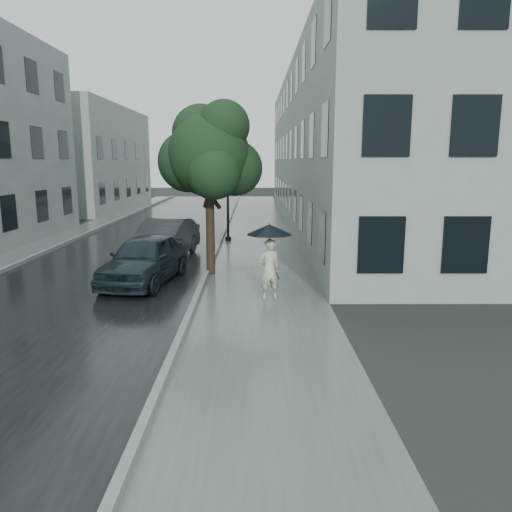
{
  "coord_description": "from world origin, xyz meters",
  "views": [
    {
      "loc": [
        -0.01,
        -11.27,
        3.75
      ],
      "look_at": [
        0.05,
        1.53,
        1.3
      ],
      "focal_mm": 35.0,
      "sensor_mm": 36.0,
      "label": 1
    }
  ],
  "objects_px": {
    "pedestrian": "(269,269)",
    "lamp_post": "(224,172)",
    "car_near": "(145,259)",
    "car_far": "(165,239)",
    "street_tree": "(209,154)"
  },
  "relations": [
    {
      "from": "car_near",
      "to": "car_far",
      "type": "height_order",
      "value": "car_near"
    },
    {
      "from": "lamp_post",
      "to": "street_tree",
      "type": "bearing_deg",
      "value": -107.65
    },
    {
      "from": "pedestrian",
      "to": "lamp_post",
      "type": "distance_m",
      "value": 10.58
    },
    {
      "from": "street_tree",
      "to": "lamp_post",
      "type": "height_order",
      "value": "lamp_post"
    },
    {
      "from": "pedestrian",
      "to": "lamp_post",
      "type": "bearing_deg",
      "value": -97.48
    },
    {
      "from": "car_near",
      "to": "street_tree",
      "type": "bearing_deg",
      "value": 43.38
    },
    {
      "from": "street_tree",
      "to": "car_far",
      "type": "distance_m",
      "value": 4.65
    },
    {
      "from": "pedestrian",
      "to": "street_tree",
      "type": "height_order",
      "value": "street_tree"
    },
    {
      "from": "street_tree",
      "to": "car_near",
      "type": "relative_size",
      "value": 1.28
    },
    {
      "from": "pedestrian",
      "to": "car_far",
      "type": "distance_m",
      "value": 7.07
    },
    {
      "from": "pedestrian",
      "to": "street_tree",
      "type": "xyz_separation_m",
      "value": [
        -1.86,
        3.2,
        3.11
      ]
    },
    {
      "from": "lamp_post",
      "to": "car_far",
      "type": "xyz_separation_m",
      "value": [
        -2.11,
        -4.25,
        -2.47
      ]
    },
    {
      "from": "pedestrian",
      "to": "lamp_post",
      "type": "height_order",
      "value": "lamp_post"
    },
    {
      "from": "lamp_post",
      "to": "car_far",
      "type": "relative_size",
      "value": 1.24
    },
    {
      "from": "street_tree",
      "to": "car_far",
      "type": "xyz_separation_m",
      "value": [
        -2.03,
        2.7,
        -3.19
      ]
    }
  ]
}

